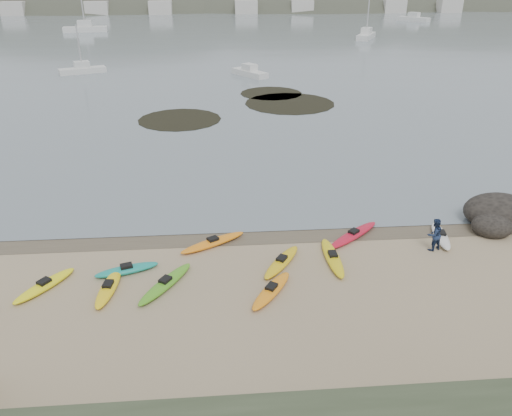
{
  "coord_description": "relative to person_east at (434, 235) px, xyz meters",
  "views": [
    {
      "loc": [
        -1.92,
        -24.26,
        13.25
      ],
      "look_at": [
        0.0,
        0.0,
        1.5
      ],
      "focal_mm": 35.0,
      "sensor_mm": 36.0,
      "label": 1
    }
  ],
  "objects": [
    {
      "name": "kayaks",
      "position": [
        -9.94,
        -0.79,
        -0.72
      ],
      "size": [
        21.8,
        8.03,
        0.34
      ],
      "color": "teal",
      "rests_on": "ground"
    },
    {
      "name": "ground",
      "position": [
        -9.0,
        2.58,
        -0.89
      ],
      "size": [
        600.0,
        600.0,
        0.0
      ],
      "primitive_type": "plane",
      "color": "tan",
      "rests_on": "ground"
    },
    {
      "name": "far_hills",
      "position": [
        30.38,
        196.55,
        -16.81
      ],
      "size": [
        550.0,
        135.0,
        80.0
      ],
      "color": "#384235",
      "rests_on": "ground"
    },
    {
      "name": "wet_sand",
      "position": [
        -9.0,
        2.28,
        -0.88
      ],
      "size": [
        60.0,
        60.0,
        0.0
      ],
      "primitive_type": "plane",
      "color": "brown",
      "rests_on": "ground"
    },
    {
      "name": "kelp_mats",
      "position": [
        -6.95,
        30.77,
        -0.86
      ],
      "size": [
        20.31,
        17.86,
        0.04
      ],
      "color": "black",
      "rests_on": "water"
    },
    {
      "name": "person_east",
      "position": [
        0.0,
        0.0,
        0.0
      ],
      "size": [
        1.03,
        0.91,
        1.77
      ],
      "primitive_type": "imported",
      "rotation": [
        0.0,
        0.0,
        3.47
      ],
      "color": "navy",
      "rests_on": "ground"
    },
    {
      "name": "rock_cluster",
      "position": [
        5.6,
        2.58,
        -0.62
      ],
      "size": [
        5.51,
        4.09,
        1.98
      ],
      "color": "black",
      "rests_on": "ground"
    },
    {
      "name": "moored_boats",
      "position": [
        -1.29,
        92.6,
        -0.29
      ],
      "size": [
        92.58,
        80.15,
        1.35
      ],
      "color": "silver",
      "rests_on": "ground"
    },
    {
      "name": "far_town",
      "position": [
        -3.0,
        147.58,
        1.11
      ],
      "size": [
        199.0,
        5.0,
        4.0
      ],
      "color": "beige",
      "rests_on": "ground"
    }
  ]
}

